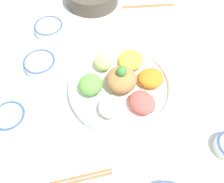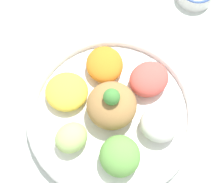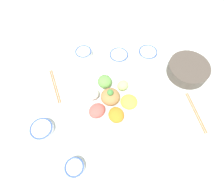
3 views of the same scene
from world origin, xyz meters
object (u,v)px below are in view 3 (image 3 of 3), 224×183
object	(u,v)px
rice_bowl_plain	(42,129)
chopsticks_pair_far	(196,112)
side_serving_bowl	(188,69)
salad_platter	(110,99)
sauce_bowl_dark	(119,56)
rice_bowl_blue	(84,53)
sauce_bowl_far	(75,167)
sauce_bowl_red	(148,53)
chopsticks_pair_near	(55,86)

from	to	relation	value
rice_bowl_plain	chopsticks_pair_far	distance (m)	0.76
rice_bowl_plain	side_serving_bowl	distance (m)	0.83
salad_platter	chopsticks_pair_far	xyz separation A→B (m)	(0.43, 0.08, -0.02)
sauce_bowl_dark	rice_bowl_plain	bearing A→B (deg)	-111.12
sauce_bowl_dark	salad_platter	bearing A→B (deg)	-81.07
rice_bowl_blue	chopsticks_pair_far	distance (m)	0.70
rice_bowl_plain	sauce_bowl_far	xyz separation A→B (m)	(0.22, -0.10, -0.00)
sauce_bowl_red	chopsticks_pair_near	world-z (taller)	sauce_bowl_red
sauce_bowl_far	chopsticks_pair_near	xyz separation A→B (m)	(-0.28, 0.35, -0.02)
sauce_bowl_red	sauce_bowl_dark	size ratio (longest dim) A/B	1.01
sauce_bowl_dark	chopsticks_pair_near	bearing A→B (deg)	-132.11
rice_bowl_blue	sauce_bowl_far	xyz separation A→B (m)	(0.21, -0.60, -0.00)
salad_platter	chopsticks_pair_far	bearing A→B (deg)	10.72
sauce_bowl_far	rice_bowl_plain	bearing A→B (deg)	154.20
sauce_bowl_dark	rice_bowl_blue	bearing A→B (deg)	-167.38
rice_bowl_blue	rice_bowl_plain	xyz separation A→B (m)	(-0.00, -0.50, 0.00)
sauce_bowl_dark	chopsticks_pair_far	size ratio (longest dim) A/B	0.55
chopsticks_pair_far	sauce_bowl_red	bearing A→B (deg)	-163.48
salad_platter	chopsticks_pair_near	bearing A→B (deg)	-178.42
salad_platter	rice_bowl_blue	size ratio (longest dim) A/B	3.55
rice_bowl_blue	side_serving_bowl	bearing A→B (deg)	6.29
rice_bowl_blue	sauce_bowl_dark	xyz separation A→B (m)	(0.21, 0.05, -0.00)
sauce_bowl_red	side_serving_bowl	bearing A→B (deg)	-12.82
sauce_bowl_dark	sauce_bowl_far	distance (m)	0.65
sauce_bowl_dark	side_serving_bowl	size ratio (longest dim) A/B	0.49
salad_platter	sauce_bowl_dark	world-z (taller)	salad_platter
salad_platter	rice_bowl_plain	size ratio (longest dim) A/B	3.20
rice_bowl_blue	chopsticks_pair_near	size ratio (longest dim) A/B	0.53
salad_platter	sauce_bowl_far	world-z (taller)	salad_platter
sauce_bowl_dark	chopsticks_pair_far	world-z (taller)	sauce_bowl_dark
rice_bowl_plain	side_serving_bowl	xyz separation A→B (m)	(0.61, 0.56, 0.02)
sauce_bowl_red	rice_bowl_plain	size ratio (longest dim) A/B	1.03
side_serving_bowl	salad_platter	bearing A→B (deg)	-138.52
chopsticks_pair_far	salad_platter	bearing A→B (deg)	-111.38
sauce_bowl_dark	sauce_bowl_far	size ratio (longest dim) A/B	1.29
sauce_bowl_dark	chopsticks_pair_far	xyz separation A→B (m)	(0.48, -0.21, -0.02)
rice_bowl_blue	chopsticks_pair_near	world-z (taller)	rice_bowl_blue
chopsticks_pair_far	rice_bowl_blue	bearing A→B (deg)	-135.44
sauce_bowl_far	chopsticks_pair_far	size ratio (longest dim) A/B	0.42
side_serving_bowl	sauce_bowl_dark	bearing A→B (deg)	-177.05
sauce_bowl_red	sauce_bowl_dark	bearing A→B (deg)	-154.46
rice_bowl_plain	chopsticks_pair_near	world-z (taller)	rice_bowl_plain
sauce_bowl_far	side_serving_bowl	bearing A→B (deg)	59.74
salad_platter	sauce_bowl_red	xyz separation A→B (m)	(0.11, 0.36, -0.01)
sauce_bowl_far	side_serving_bowl	world-z (taller)	side_serving_bowl
salad_platter	side_serving_bowl	distance (m)	0.47
rice_bowl_plain	chopsticks_pair_near	bearing A→B (deg)	104.06
sauce_bowl_dark	chopsticks_pair_far	distance (m)	0.52
rice_bowl_blue	chopsticks_pair_near	distance (m)	0.26
sauce_bowl_red	rice_bowl_plain	xyz separation A→B (m)	(-0.37, -0.62, 0.00)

